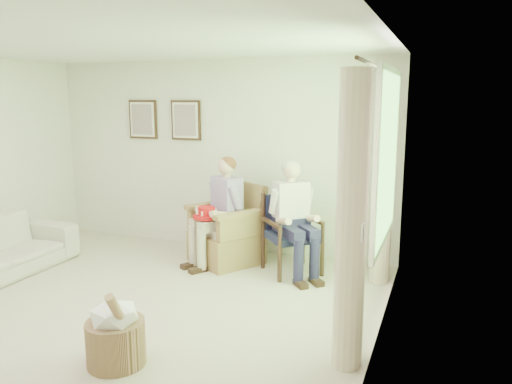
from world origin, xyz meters
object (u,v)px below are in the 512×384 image
at_px(person_wicker, 222,204).
at_px(hatbox, 116,333).
at_px(wood_armchair, 294,230).
at_px(person_dark, 291,210).
at_px(wicker_armchair, 227,237).
at_px(red_hat, 207,214).

xyz_separation_m(person_wicker, hatbox, (0.22, -2.51, -0.51)).
height_order(wood_armchair, person_dark, person_dark).
relative_size(wicker_armchair, person_wicker, 0.76).
bearing_deg(wicker_armchair, red_hat, -82.48).
distance_m(person_wicker, person_dark, 0.90).
height_order(person_dark, hatbox, person_dark).
bearing_deg(wood_armchair, hatbox, -146.49).
relative_size(wood_armchair, person_wicker, 0.69).
xyz_separation_m(wicker_armchair, person_wicker, (0.00, -0.13, 0.46)).
height_order(wicker_armchair, hatbox, wicker_armchair).
distance_m(wood_armchair, person_wicker, 0.95).
height_order(wicker_armchair, red_hat, wicker_armchair).
xyz_separation_m(wicker_armchair, red_hat, (-0.14, -0.30, 0.36)).
relative_size(person_wicker, red_hat, 4.01).
bearing_deg(hatbox, wicker_armchair, 94.81).
xyz_separation_m(wicker_armchair, hatbox, (0.22, -2.64, -0.06)).
bearing_deg(red_hat, person_wicker, 50.16).
bearing_deg(person_wicker, hatbox, -52.63).
distance_m(wicker_armchair, wood_armchair, 0.92).
relative_size(wood_armchair, person_dark, 0.69).
bearing_deg(person_wicker, red_hat, -97.53).
xyz_separation_m(wood_armchair, red_hat, (-1.04, -0.29, 0.18)).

